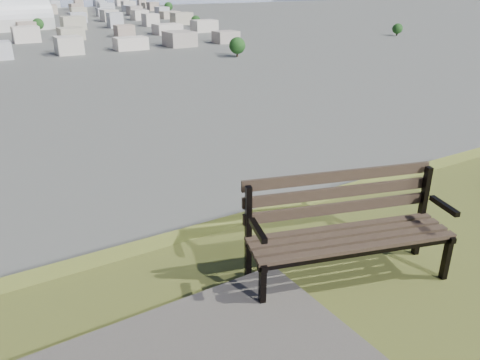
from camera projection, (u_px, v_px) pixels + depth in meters
park_bench at (346, 223)px, 4.36m from camera, size 1.99×1.11×1.00m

